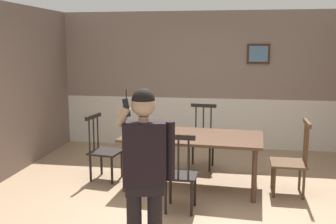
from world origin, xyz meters
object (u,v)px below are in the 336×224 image
Objects in this scene: chair_by_doorway at (104,149)px; person_figure at (145,167)px; chair_at_table_head at (180,174)px; chair_opposite_corner at (291,160)px; dining_table at (193,140)px; chair_near_window at (202,139)px.

person_figure is at bearing 35.42° from chair_by_doorway.
chair_at_table_head is 1.38m from person_figure.
person_figure is at bearing 144.11° from chair_opposite_corner.
dining_table is at bearing 88.01° from chair_at_table_head.
chair_near_window is at bearing 87.94° from chair_at_table_head.
chair_by_doorway is 0.99× the size of chair_at_table_head.
person_figure is (1.16, -2.29, 0.49)m from chair_by_doorway.
person_figure is (-0.22, -2.20, 0.27)m from dining_table.
chair_at_table_head is 0.97× the size of chair_opposite_corner.
chair_near_window is 1.84m from chair_at_table_head.
dining_table is at bearing 94.57° from chair_by_doorway.
chair_by_doorway is 2.77m from chair_opposite_corner.
chair_at_table_head is at bearing 61.04° from chair_by_doorway.
chair_near_window is 1.66m from chair_opposite_corner.
chair_at_table_head is (-0.06, -0.92, -0.21)m from dining_table.
chair_at_table_head reaches higher than chair_by_doorway.
chair_opposite_corner is at bearing -142.70° from person_figure.
chair_near_window is 1.66m from chair_by_doorway.
chair_at_table_head is (1.32, -1.01, 0.01)m from chair_by_doorway.
dining_table is at bearing 87.58° from chair_opposite_corner.
chair_at_table_head reaches higher than dining_table.
chair_near_window is 1.06× the size of chair_at_table_head.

